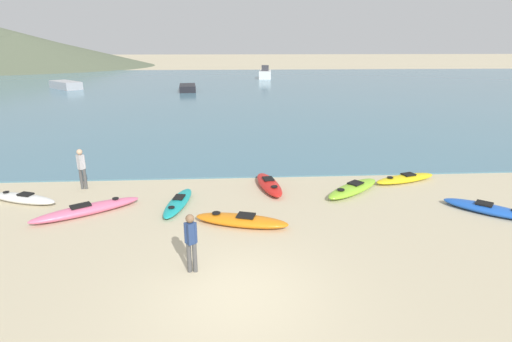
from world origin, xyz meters
TOP-DOWN VIEW (x-y plane):
  - ground_plane at (0.00, 0.00)m, footprint 400.00×400.00m
  - bay_water at (0.00, 43.04)m, footprint 160.00×70.00m
  - far_hill_midright at (-49.41, 93.25)m, footprint 61.72×61.72m
  - kayak_on_sand_0 at (0.23, 3.55)m, footprint 3.02×1.56m
  - kayak_on_sand_1 at (6.94, 7.17)m, footprint 2.87×1.54m
  - kayak_on_sand_2 at (-1.90, 5.22)m, footprint 1.04×2.73m
  - kayak_on_sand_3 at (-7.36, 5.86)m, footprint 2.69×1.46m
  - kayak_on_sand_4 at (4.48, 6.12)m, footprint 2.74×2.51m
  - kayak_on_sand_5 at (-4.79, 4.68)m, footprint 3.24×2.36m
  - kayak_on_sand_6 at (8.36, 3.97)m, footprint 2.57×2.40m
  - kayak_on_sand_7 at (1.38, 6.74)m, footprint 1.14×2.75m
  - person_near_foreground at (-1.04, 1.01)m, footprint 0.31×0.26m
  - person_near_waterline at (-5.72, 7.16)m, footprint 0.32×0.28m
  - moored_boat_0 at (-5.00, 39.63)m, footprint 2.22×4.56m
  - moored_boat_1 at (5.39, 55.94)m, footprint 2.25×4.63m
  - moored_boat_2 at (-20.00, 42.93)m, footprint 4.94×5.09m

SIDE VIEW (x-z plane):
  - ground_plane at x=0.00m, z-range 0.00..0.00m
  - bay_water at x=0.00m, z-range 0.00..0.06m
  - kayak_on_sand_2 at x=-1.90m, z-range -0.02..0.28m
  - kayak_on_sand_1 at x=6.94m, z-range -0.02..0.30m
  - kayak_on_sand_6 at x=8.36m, z-range -0.02..0.31m
  - kayak_on_sand_3 at x=-7.36m, z-range -0.02..0.33m
  - kayak_on_sand_4 at x=4.48m, z-range -0.02..0.34m
  - kayak_on_sand_0 at x=0.23m, z-range -0.02..0.35m
  - kayak_on_sand_5 at x=-4.79m, z-range -0.02..0.36m
  - kayak_on_sand_7 at x=1.38m, z-range -0.02..0.36m
  - moored_boat_0 at x=-5.00m, z-range 0.06..0.76m
  - moored_boat_2 at x=-20.00m, z-range 0.06..0.95m
  - moored_boat_1 at x=5.39m, z-range -0.24..1.79m
  - person_near_foreground at x=-1.04m, z-range 0.11..1.63m
  - person_near_waterline at x=-5.72m, z-range 0.11..1.69m
  - far_hill_midright at x=-49.41m, z-range 0.00..7.63m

